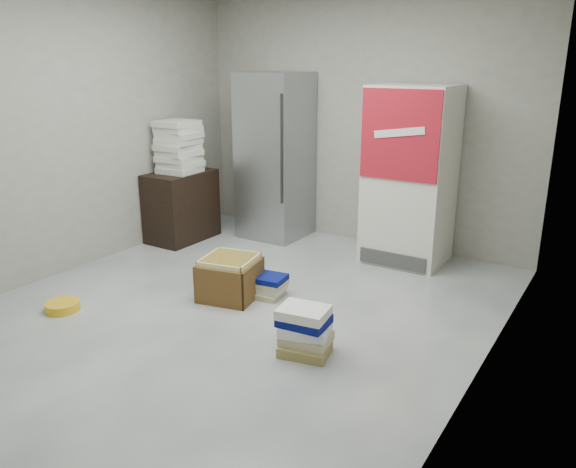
{
  "coord_description": "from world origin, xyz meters",
  "views": [
    {
      "loc": [
        2.71,
        -3.29,
        2.03
      ],
      "look_at": [
        0.18,
        0.7,
        0.56
      ],
      "focal_mm": 35.0,
      "sensor_mm": 36.0,
      "label": 1
    }
  ],
  "objects_px": {
    "coke_cooler": "(410,176)",
    "phonebook_stack_main": "(305,330)",
    "steel_fridge": "(275,157)",
    "wood_shelf": "(182,206)",
    "cardboard_box": "(230,281)"
  },
  "relations": [
    {
      "from": "steel_fridge",
      "to": "phonebook_stack_main",
      "type": "height_order",
      "value": "steel_fridge"
    },
    {
      "from": "coke_cooler",
      "to": "wood_shelf",
      "type": "bearing_deg",
      "value": -163.72
    },
    {
      "from": "coke_cooler",
      "to": "wood_shelf",
      "type": "relative_size",
      "value": 2.25
    },
    {
      "from": "steel_fridge",
      "to": "phonebook_stack_main",
      "type": "bearing_deg",
      "value": -52.23
    },
    {
      "from": "steel_fridge",
      "to": "coke_cooler",
      "type": "height_order",
      "value": "steel_fridge"
    },
    {
      "from": "steel_fridge",
      "to": "cardboard_box",
      "type": "height_order",
      "value": "steel_fridge"
    },
    {
      "from": "cardboard_box",
      "to": "coke_cooler",
      "type": "bearing_deg",
      "value": 49.92
    },
    {
      "from": "wood_shelf",
      "to": "steel_fridge",
      "type": "bearing_deg",
      "value": 41.31
    },
    {
      "from": "phonebook_stack_main",
      "to": "cardboard_box",
      "type": "relative_size",
      "value": 0.75
    },
    {
      "from": "phonebook_stack_main",
      "to": "coke_cooler",
      "type": "bearing_deg",
      "value": 86.94
    },
    {
      "from": "steel_fridge",
      "to": "phonebook_stack_main",
      "type": "xyz_separation_m",
      "value": [
        1.77,
        -2.28,
        -0.78
      ]
    },
    {
      "from": "coke_cooler",
      "to": "phonebook_stack_main",
      "type": "xyz_separation_m",
      "value": [
        0.12,
        -2.28,
        -0.73
      ]
    },
    {
      "from": "steel_fridge",
      "to": "wood_shelf",
      "type": "distance_m",
      "value": 1.23
    },
    {
      "from": "wood_shelf",
      "to": "phonebook_stack_main",
      "type": "height_order",
      "value": "wood_shelf"
    },
    {
      "from": "wood_shelf",
      "to": "phonebook_stack_main",
      "type": "relative_size",
      "value": 1.93
    }
  ]
}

